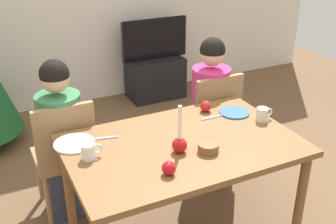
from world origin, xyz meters
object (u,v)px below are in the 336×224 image
chair_left (65,152)px  plate_left (74,144)px  mug_right (263,114)px  apple_by_left_plate (206,106)px  plate_right (234,112)px  dining_table (182,154)px  tv (155,39)px  bowl_walnuts (208,147)px  person_left_child (63,143)px  person_right_child (210,111)px  mug_left (89,151)px  apple_near_candle (169,168)px  tv_stand (155,78)px  candle_centerpiece (179,142)px  chair_right (211,119)px

chair_left → plate_left: bearing=-89.6°
mug_right → apple_by_left_plate: (-0.27, 0.29, -0.01)m
plate_right → apple_by_left_plate: bearing=145.6°
dining_table → tv: size_ratio=1.77×
bowl_walnuts → person_left_child: bearing=130.7°
person_left_child → bowl_walnuts: bearing=-49.3°
chair_left → plate_right: size_ratio=4.36×
person_right_child → mug_left: bearing=-153.7°
apple_near_candle → apple_by_left_plate: 0.82m
person_left_child → tv: person_left_child is taller
dining_table → person_left_child: person_left_child is taller
dining_table → plate_right: size_ratio=6.78×
person_left_child → plate_right: size_ratio=5.67×
bowl_walnuts → apple_near_candle: bearing=-160.5°
dining_table → bowl_walnuts: 0.21m
apple_by_left_plate → plate_right: bearing=-34.4°
chair_left → apple_near_candle: 0.99m
plate_left → mug_right: mug_right is taller
dining_table → tv_stand: bearing=69.7°
candle_centerpiece → plate_left: 0.64m
dining_table → chair_right: chair_right is taller
dining_table → tv_stand: 2.49m
chair_left → person_left_child: person_left_child is taller
chair_right → person_right_child: bearing=90.0°
tv_stand → bowl_walnuts: size_ratio=5.23×
candle_centerpiece → tv: bearing=69.0°
chair_right → plate_left: bearing=-163.9°
candle_centerpiece → apple_by_left_plate: bearing=44.2°
plate_left → mug_right: 1.24m
person_right_child → bowl_walnuts: 0.96m
chair_left → mug_right: bearing=-25.3°
plate_right → tv: bearing=80.9°
person_right_child → tv: person_right_child is taller
person_right_child → tv: bearing=81.0°
dining_table → apple_by_left_plate: 0.49m
chair_left → candle_centerpiece: 0.92m
person_right_child → person_left_child: bearing=180.0°
person_left_child → chair_left: bearing=-90.0°
apple_near_candle → mug_left: bearing=134.8°
mug_right → apple_near_candle: (-0.84, -0.30, -0.01)m
mug_right → bowl_walnuts: (-0.53, -0.19, -0.02)m
tv_stand → tv: tv is taller
dining_table → apple_by_left_plate: bearing=42.3°
candle_centerpiece → mug_right: bearing=9.9°
person_right_child → plate_left: (-1.18, -0.37, 0.19)m
plate_left → mug_left: 0.20m
person_right_child → mug_right: (0.03, -0.61, 0.23)m
dining_table → mug_right: mug_right is taller
person_left_child → candle_centerpiece: size_ratio=3.96×
plate_right → mug_left: size_ratio=1.70×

